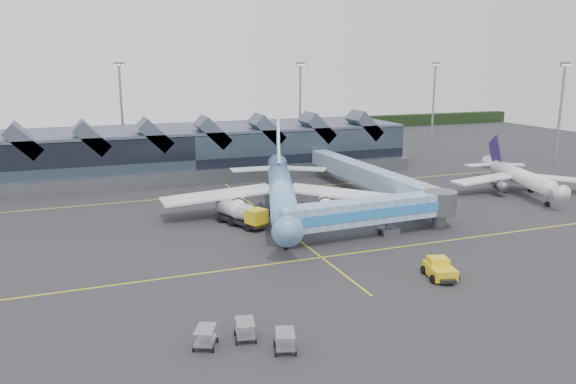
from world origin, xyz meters
name	(u,v)px	position (x,y,z in m)	size (l,w,h in m)	color
ground	(296,238)	(0.00, 0.00, 0.00)	(260.00, 260.00, 0.00)	#29282B
taxi_stripes	(271,219)	(0.00, 10.00, 0.01)	(120.00, 60.00, 0.01)	gold
tree_line_far	(163,130)	(0.00, 110.00, 2.00)	(260.00, 4.00, 4.00)	black
terminal	(186,151)	(-5.07, 47.35, 4.88)	(90.00, 22.25, 12.52)	black
light_masts	(280,105)	(21.00, 62.80, 12.49)	(132.40, 42.56, 22.45)	gray
main_airliner	(281,190)	(2.07, 11.11, 3.91)	(34.22, 40.31, 13.30)	#76A7EF
regional_jet	(519,176)	(46.31, 10.56, 2.94)	(23.72, 26.50, 9.25)	white
jet_bridge	(381,210)	(10.80, -2.95, 3.44)	(26.45, 4.96, 5.23)	#7E9DD2
fuel_truck	(239,212)	(-5.19, 8.62, 1.85)	(5.84, 9.60, 3.29)	black
pushback_tug	(440,269)	(9.10, -18.24, 0.91)	(3.69, 4.95, 2.02)	yellow
baggage_carts	(245,335)	(-14.45, -24.98, 0.91)	(8.03, 5.57, 1.63)	gray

